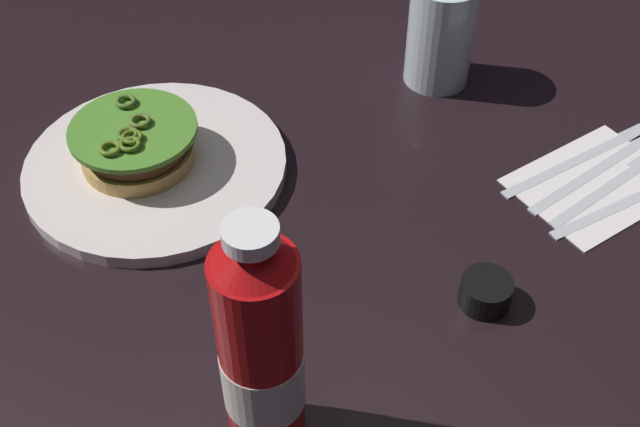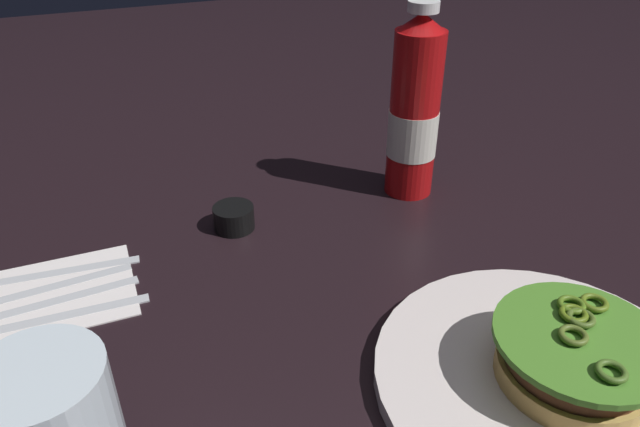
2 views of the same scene
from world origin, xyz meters
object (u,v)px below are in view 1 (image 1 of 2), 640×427
object	(u,v)px
water_glass	(441,33)
fork_utensil	(616,181)
napkin	(596,183)
dinner_plate	(156,166)
condiment_cup	(485,292)
butter_knife	(588,153)
burger_sandwich	(136,143)
steak_knife	(603,165)
ketchup_bottle	(261,355)

from	to	relation	value
water_glass	fork_utensil	world-z (taller)	water_glass
napkin	fork_utensil	distance (m)	0.02
dinner_plate	fork_utensil	world-z (taller)	dinner_plate
condiment_cup	butter_knife	world-z (taller)	condiment_cup
napkin	butter_knife	xyz separation A→B (m)	(0.03, 0.04, 0.00)
burger_sandwich	steak_knife	world-z (taller)	burger_sandwich
water_glass	napkin	world-z (taller)	water_glass
burger_sandwich	fork_utensil	distance (m)	0.52
burger_sandwich	steak_knife	size ratio (longest dim) A/B	0.67
condiment_cup	fork_utensil	size ratio (longest dim) A/B	0.28
steak_knife	dinner_plate	bearing A→B (deg)	146.90
ketchup_bottle	napkin	distance (m)	0.46
steak_knife	water_glass	bearing A→B (deg)	101.02
napkin	condiment_cup	bearing A→B (deg)	-165.62
burger_sandwich	condiment_cup	xyz separation A→B (m)	(0.19, -0.35, -0.02)
dinner_plate	napkin	bearing A→B (deg)	-36.25
butter_knife	fork_utensil	bearing A→B (deg)	-100.41
dinner_plate	ketchup_bottle	world-z (taller)	ketchup_bottle
ketchup_bottle	fork_utensil	world-z (taller)	ketchup_bottle
burger_sandwich	water_glass	world-z (taller)	water_glass
water_glass	napkin	bearing A→B (deg)	-85.49
condiment_cup	butter_knife	distance (m)	0.25
dinner_plate	steak_knife	world-z (taller)	dinner_plate
water_glass	condiment_cup	xyz separation A→B (m)	(-0.19, -0.30, -0.05)
burger_sandwich	napkin	distance (m)	0.50
dinner_plate	water_glass	world-z (taller)	water_glass
burger_sandwich	fork_utensil	xyz separation A→B (m)	(0.42, -0.31, -0.03)
fork_utensil	steak_knife	distance (m)	0.03
ketchup_bottle	fork_utensil	bearing A→B (deg)	5.66
burger_sandwich	steak_knife	bearing A→B (deg)	-33.23
condiment_cup	steak_knife	distance (m)	0.25
dinner_plate	ketchup_bottle	size ratio (longest dim) A/B	1.18
steak_knife	burger_sandwich	bearing A→B (deg)	146.77
dinner_plate	ketchup_bottle	distance (m)	0.36
burger_sandwich	water_glass	bearing A→B (deg)	-6.83
condiment_cup	butter_knife	xyz separation A→B (m)	(0.24, 0.09, -0.01)
ketchup_bottle	napkin	bearing A→B (deg)	7.32
ketchup_bottle	condiment_cup	size ratio (longest dim) A/B	4.99
ketchup_bottle	water_glass	bearing A→B (deg)	35.51
napkin	steak_knife	bearing A→B (deg)	29.27
water_glass	steak_knife	bearing A→B (deg)	-78.98
ketchup_bottle	steak_knife	distance (m)	0.49
dinner_plate	steak_knife	bearing A→B (deg)	-33.10
dinner_plate	napkin	world-z (taller)	dinner_plate
condiment_cup	burger_sandwich	bearing A→B (deg)	118.72
dinner_plate	butter_knife	world-z (taller)	dinner_plate
napkin	fork_utensil	size ratio (longest dim) A/B	0.98
dinner_plate	napkin	xyz separation A→B (m)	(0.39, -0.28, -0.01)
fork_utensil	napkin	bearing A→B (deg)	147.96
ketchup_bottle	dinner_plate	bearing A→B (deg)	79.71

